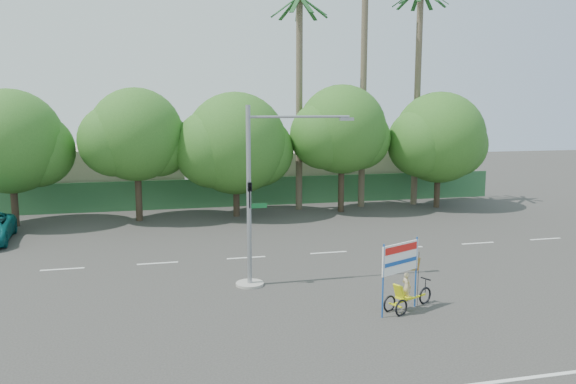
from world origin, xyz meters
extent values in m
plane|color=#33302D|center=(0.00, 0.00, 0.00)|extent=(120.00, 120.00, 0.00)
cube|color=#336B3D|center=(0.00, 21.50, 1.00)|extent=(38.00, 0.08, 2.00)
cube|color=beige|center=(-10.00, 26.00, 2.00)|extent=(12.00, 8.00, 4.00)
cube|color=beige|center=(8.00, 26.00, 1.80)|extent=(14.00, 8.00, 3.60)
cylinder|color=#473828|center=(-14.00, 18.00, 1.76)|extent=(0.40, 0.40, 3.52)
sphere|color=#255218|center=(-14.00, 18.00, 4.96)|extent=(6.00, 6.00, 6.00)
sphere|color=#255218|center=(-12.65, 18.30, 4.40)|extent=(4.32, 4.32, 4.32)
cylinder|color=#473828|center=(-7.00, 18.00, 1.87)|extent=(0.40, 0.40, 3.74)
sphere|color=#255218|center=(-7.00, 18.00, 5.27)|extent=(5.60, 5.60, 5.60)
sphere|color=#255218|center=(-5.74, 18.30, 4.68)|extent=(4.03, 4.03, 4.03)
sphere|color=#255218|center=(-8.26, 17.75, 4.93)|extent=(4.26, 4.26, 4.26)
cylinder|color=#473828|center=(-1.00, 18.00, 1.65)|extent=(0.40, 0.40, 3.30)
sphere|color=#255218|center=(-1.00, 18.00, 4.65)|extent=(6.40, 6.40, 6.40)
sphere|color=#255218|center=(0.44, 18.30, 4.12)|extent=(4.61, 4.61, 4.61)
sphere|color=#255218|center=(-2.44, 17.75, 4.35)|extent=(4.86, 4.86, 4.86)
cylinder|color=#473828|center=(6.00, 18.00, 1.94)|extent=(0.40, 0.40, 3.87)
sphere|color=#255218|center=(6.00, 18.00, 5.46)|extent=(5.80, 5.80, 5.80)
sphere|color=#255218|center=(7.30, 18.30, 4.84)|extent=(4.18, 4.18, 4.18)
sphere|color=#255218|center=(4.70, 17.75, 5.10)|extent=(4.41, 4.41, 4.41)
cylinder|color=#473828|center=(13.00, 18.00, 1.72)|extent=(0.40, 0.40, 3.43)
sphere|color=#255218|center=(13.00, 18.00, 4.84)|extent=(6.20, 6.20, 6.20)
sphere|color=#255218|center=(14.39, 18.30, 4.29)|extent=(4.46, 4.46, 4.46)
sphere|color=#255218|center=(11.61, 17.75, 4.52)|extent=(4.71, 4.71, 4.71)
cylinder|color=#70604C|center=(8.00, 19.50, 8.50)|extent=(0.44, 0.44, 17.00)
cylinder|color=#70604C|center=(12.00, 19.50, 7.50)|extent=(0.44, 0.44, 15.00)
cylinder|color=#70604C|center=(3.50, 19.50, 7.00)|extent=(0.44, 0.44, 14.00)
cube|color=#1C4C21|center=(4.44, 19.50, 13.34)|extent=(1.91, 0.28, 1.36)
cube|color=#1C4C21|center=(4.22, 20.11, 13.34)|extent=(1.65, 1.44, 1.36)
cube|color=#1C4C21|center=(3.66, 20.43, 13.34)|extent=(0.61, 1.93, 1.36)
cube|color=#1C4C21|center=(3.03, 20.32, 13.34)|extent=(1.20, 1.80, 1.36)
cube|color=#1C4C21|center=(2.61, 19.82, 13.34)|extent=(1.89, 0.92, 1.36)
cube|color=#1C4C21|center=(2.61, 19.18, 13.34)|extent=(1.89, 0.92, 1.36)
cube|color=#1C4C21|center=(3.03, 18.68, 13.34)|extent=(1.20, 1.80, 1.36)
cube|color=#1C4C21|center=(3.66, 18.57, 13.34)|extent=(0.61, 1.93, 1.36)
cube|color=#1C4C21|center=(4.22, 18.89, 13.34)|extent=(1.65, 1.44, 1.36)
cylinder|color=gray|center=(-2.50, 4.00, 0.05)|extent=(1.10, 1.10, 0.10)
cylinder|color=gray|center=(-2.50, 4.00, 3.50)|extent=(0.18, 0.18, 7.00)
cylinder|color=gray|center=(-0.50, 4.00, 6.55)|extent=(4.00, 0.10, 0.10)
cube|color=gray|center=(1.40, 4.00, 6.45)|extent=(0.55, 0.20, 0.12)
imported|color=black|center=(-2.50, 3.78, 3.60)|extent=(0.16, 0.20, 1.00)
cube|color=#14662D|center=(-2.15, 4.00, 3.15)|extent=(0.70, 0.04, 0.18)
torus|color=black|center=(3.23, 0.54, 0.28)|extent=(0.60, 0.33, 0.63)
torus|color=black|center=(1.69, 0.11, 0.26)|extent=(0.56, 0.31, 0.59)
torus|color=black|center=(1.91, -0.36, 0.26)|extent=(0.56, 0.31, 0.59)
cube|color=yellow|center=(2.52, 0.20, 0.33)|extent=(1.46, 0.71, 0.06)
cube|color=yellow|center=(1.80, -0.13, 0.28)|extent=(0.28, 0.53, 0.05)
cube|color=yellow|center=(2.18, 0.05, 0.46)|extent=(0.58, 0.55, 0.06)
cube|color=yellow|center=(1.95, -0.06, 0.72)|extent=(0.35, 0.44, 0.50)
cylinder|color=black|center=(3.23, 0.54, 0.65)|extent=(0.04, 0.04, 0.51)
cube|color=black|center=(3.23, 0.54, 0.90)|extent=(0.21, 0.39, 0.04)
imported|color=#CCB284|center=(2.31, 0.11, 0.82)|extent=(0.37, 0.43, 1.00)
cylinder|color=#174DAD|center=(1.21, -0.40, 1.25)|extent=(0.07, 0.07, 2.51)
cylinder|color=#174DAD|center=(2.73, 0.30, 1.25)|extent=(0.07, 0.07, 2.51)
cube|color=white|center=(1.97, -0.05, 1.90)|extent=(1.62, 0.78, 1.02)
cube|color=red|center=(1.98, -0.08, 2.23)|extent=(1.44, 0.67, 0.24)
cube|color=#174DAD|center=(1.98, -0.08, 1.76)|extent=(1.44, 0.67, 0.13)
cylinder|color=black|center=(2.85, 0.36, 0.97)|extent=(0.02, 0.02, 1.95)
cube|color=red|center=(2.56, 0.22, 1.58)|extent=(0.76, 0.36, 0.61)
camera|label=1|loc=(-5.95, -16.97, 6.95)|focal=35.00mm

